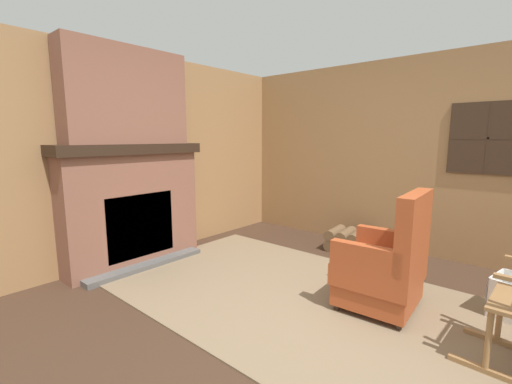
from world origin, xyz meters
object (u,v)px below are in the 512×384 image
armchair (385,267)px  storage_case (142,137)px  firewood_stack (346,240)px  oil_lamp_vase (71,135)px

armchair → storage_case: size_ratio=3.74×
armchair → storage_case: bearing=10.0°
firewood_stack → armchair: bearing=-52.4°
armchair → storage_case: (-2.60, -0.62, 1.08)m
oil_lamp_vase → storage_case: bearing=90.0°
armchair → oil_lamp_vase: bearing=24.7°
firewood_stack → oil_lamp_vase: oil_lamp_vase is taller
oil_lamp_vase → storage_case: (0.00, 0.77, -0.02)m
oil_lamp_vase → firewood_stack: bearing=57.7°
armchair → oil_lamp_vase: oil_lamp_vase is taller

